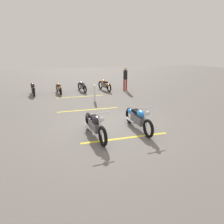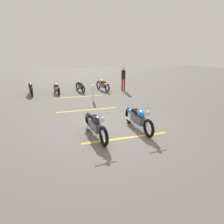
# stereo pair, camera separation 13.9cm
# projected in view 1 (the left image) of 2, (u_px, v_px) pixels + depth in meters

# --- Properties ---
(ground_plane) EXTENTS (60.00, 60.00, 0.00)m
(ground_plane) POSITION_uv_depth(u_px,v_px,m) (112.00, 128.00, 7.98)
(ground_plane) COLOR #66605B
(motorcycle_bright_foreground) EXTENTS (2.23, 0.62, 1.04)m
(motorcycle_bright_foreground) POSITION_uv_depth(u_px,v_px,m) (137.00, 118.00, 7.69)
(motorcycle_bright_foreground) COLOR black
(motorcycle_bright_foreground) RESTS_ON ground
(motorcycle_dark_foreground) EXTENTS (2.23, 0.62, 1.04)m
(motorcycle_dark_foreground) POSITION_uv_depth(u_px,v_px,m) (94.00, 124.00, 7.04)
(motorcycle_dark_foreground) COLOR black
(motorcycle_dark_foreground) RESTS_ON ground
(motorcycle_row_far_left) EXTENTS (2.15, 0.45, 0.81)m
(motorcycle_row_far_left) POSITION_uv_depth(u_px,v_px,m) (105.00, 85.00, 15.38)
(motorcycle_row_far_left) COLOR black
(motorcycle_row_far_left) RESTS_ON ground
(motorcycle_row_left) EXTENTS (1.92, 0.36, 0.73)m
(motorcycle_row_left) POSITION_uv_depth(u_px,v_px,m) (82.00, 86.00, 15.00)
(motorcycle_row_left) COLOR black
(motorcycle_row_left) RESTS_ON ground
(motorcycle_row_center) EXTENTS (1.92, 0.32, 0.72)m
(motorcycle_row_center) POSITION_uv_depth(u_px,v_px,m) (59.00, 88.00, 14.30)
(motorcycle_row_center) COLOR black
(motorcycle_row_center) RESTS_ON ground
(motorcycle_row_right) EXTENTS (2.10, 0.35, 0.79)m
(motorcycle_row_right) POSITION_uv_depth(u_px,v_px,m) (33.00, 89.00, 13.87)
(motorcycle_row_right) COLOR black
(motorcycle_row_right) RESTS_ON ground
(bystander_near_row) EXTENTS (0.24, 0.31, 1.81)m
(bystander_near_row) POSITION_uv_depth(u_px,v_px,m) (125.00, 78.00, 15.22)
(bystander_near_row) COLOR maroon
(bystander_near_row) RESTS_ON ground
(bollard_post) EXTENTS (0.14, 0.14, 1.02)m
(bollard_post) POSITION_uv_depth(u_px,v_px,m) (94.00, 93.00, 11.96)
(bollard_post) COLOR white
(bollard_post) RESTS_ON ground
(parking_stripe_near) EXTENTS (0.32, 3.20, 0.01)m
(parking_stripe_near) POSITION_uv_depth(u_px,v_px,m) (126.00, 138.00, 7.01)
(parking_stripe_near) COLOR yellow
(parking_stripe_near) RESTS_ON ground
(parking_stripe_mid) EXTENTS (0.32, 3.20, 0.01)m
(parking_stripe_mid) POSITION_uv_depth(u_px,v_px,m) (88.00, 110.00, 10.39)
(parking_stripe_mid) COLOR yellow
(parking_stripe_mid) RESTS_ON ground
(parking_stripe_far) EXTENTS (0.32, 3.20, 0.01)m
(parking_stripe_far) POSITION_uv_depth(u_px,v_px,m) (81.00, 97.00, 13.44)
(parking_stripe_far) COLOR yellow
(parking_stripe_far) RESTS_ON ground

